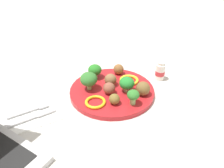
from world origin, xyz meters
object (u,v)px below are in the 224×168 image
at_px(broccoli_floret_center, 95,70).
at_px(pepper_ring_near_rim, 95,102).
at_px(fork, 31,110).
at_px(knife, 33,117).
at_px(pepper_ring_front_right, 129,80).
at_px(meatball_front_left, 111,80).
at_px(meatball_front_right, 114,99).
at_px(yogurt_bottle, 160,72).
at_px(plate, 112,91).
at_px(broccoli_floret_back_left, 133,96).
at_px(meatball_mid_right, 143,88).
at_px(broccoli_floret_near_rim, 89,79).
at_px(meatball_near_rim, 119,69).
at_px(broccoli_floret_front_right, 127,83).
at_px(meatball_mid_left, 109,88).
at_px(napkin, 30,115).

xyz_separation_m(broccoli_floret_center, pepper_ring_near_rim, (-0.07, -0.13, -0.03)).
bearing_deg(fork, broccoli_floret_center, 11.47).
distance_m(fork, knife, 0.04).
bearing_deg(knife, pepper_ring_front_right, -0.01).
relative_size(broccoli_floret_center, pepper_ring_near_rim, 0.79).
bearing_deg(meatball_front_left, meatball_front_right, -115.26).
height_order(pepper_ring_front_right, yogurt_bottle, yogurt_bottle).
height_order(plate, knife, plate).
height_order(broccoli_floret_back_left, pepper_ring_near_rim, broccoli_floret_back_left).
bearing_deg(meatball_mid_right, pepper_ring_front_right, 83.76).
bearing_deg(broccoli_floret_near_rim, broccoli_floret_center, 47.08).
bearing_deg(meatball_mid_right, meatball_near_rim, 87.36).
bearing_deg(meatball_mid_right, broccoli_floret_back_left, -157.69).
height_order(broccoli_floret_front_right, broccoli_floret_center, same).
distance_m(meatball_near_rim, yogurt_bottle, 0.15).
bearing_deg(pepper_ring_near_rim, meatball_mid_left, 19.97).
height_order(plate, meatball_mid_right, meatball_mid_right).
height_order(meatball_front_right, knife, meatball_front_right).
relative_size(meatball_mid_left, meatball_near_rim, 1.02).
distance_m(meatball_mid_right, fork, 0.35).
bearing_deg(broccoli_floret_back_left, broccoli_floret_center, 96.90).
bearing_deg(plate, meatball_near_rim, 44.72).
distance_m(meatball_front_left, meatball_mid_left, 0.05).
height_order(pepper_ring_front_right, pepper_ring_near_rim, same).
relative_size(broccoli_floret_back_left, broccoli_floret_near_rim, 0.79).
height_order(pepper_ring_front_right, fork, pepper_ring_front_right).
xyz_separation_m(broccoli_floret_front_right, napkin, (-0.30, 0.06, -0.04)).
distance_m(broccoli_floret_near_rim, knife, 0.20).
xyz_separation_m(broccoli_floret_back_left, meatball_mid_right, (0.06, 0.02, -0.01)).
distance_m(broccoli_floret_front_right, meatball_front_left, 0.07).
xyz_separation_m(plate, meatball_mid_left, (-0.02, -0.02, 0.03)).
relative_size(meatball_mid_left, meatball_mid_right, 0.85).
bearing_deg(fork, meatball_front_right, -27.35).
bearing_deg(yogurt_bottle, broccoli_floret_near_rim, 167.84).
relative_size(meatball_near_rim, yogurt_bottle, 0.55).
bearing_deg(meatball_front_right, meatball_front_left, 64.74).
bearing_deg(meatball_front_left, broccoli_floret_center, 106.82).
bearing_deg(broccoli_floret_front_right, yogurt_bottle, 6.69).
bearing_deg(meatball_mid_left, meatball_front_right, -105.18).
bearing_deg(meatball_front_left, meatball_mid_right, -60.19).
bearing_deg(yogurt_bottle, meatball_near_rim, 143.74).
relative_size(meatball_mid_left, pepper_ring_front_right, 0.57).
height_order(meatball_front_right, meatball_near_rim, meatball_near_rim).
distance_m(plate, meatball_mid_right, 0.11).
bearing_deg(yogurt_bottle, meatball_front_left, 167.86).
bearing_deg(pepper_ring_near_rim, broccoli_floret_near_rim, 76.15).
distance_m(meatball_front_right, fork, 0.25).
relative_size(broccoli_floret_center, fork, 0.42).
xyz_separation_m(meatball_mid_left, fork, (-0.24, 0.06, -0.03)).
height_order(broccoli_floret_center, pepper_ring_near_rim, broccoli_floret_center).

